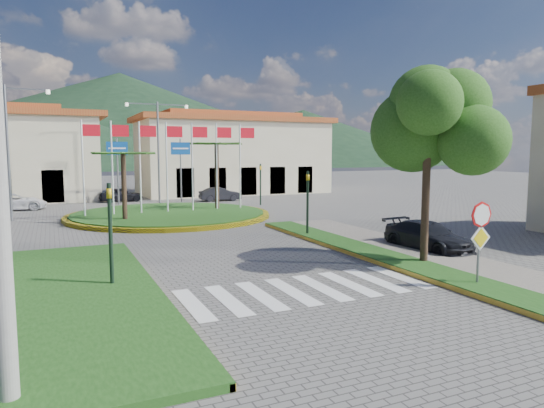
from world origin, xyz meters
name	(u,v)px	position (x,y,z in m)	size (l,w,h in m)	color
ground	(388,336)	(0.00, 0.00, 0.00)	(160.00, 160.00, 0.00)	#63605E
sidewalk_right	(503,281)	(6.00, 2.00, 0.07)	(4.00, 28.00, 0.15)	gray
verge_right	(474,285)	(4.80, 2.00, 0.09)	(1.60, 28.00, 0.18)	#194313
median_left	(66,295)	(-6.50, 6.00, 0.09)	(5.00, 14.00, 0.18)	#194313
crosswalk	(303,290)	(0.00, 4.00, 0.01)	(8.00, 3.00, 0.01)	silver
roundabout_island	(170,214)	(0.00, 22.00, 0.18)	(12.70, 12.70, 6.00)	yellow
stop_sign	(480,230)	(4.90, 1.96, 1.79)	(0.80, 0.11, 2.65)	slate
deciduous_tree	(428,122)	(5.50, 5.00, 5.18)	(3.60, 3.60, 6.80)	black
traffic_light_left	(110,225)	(-5.20, 6.50, 1.94)	(0.15, 0.18, 3.20)	black
traffic_light_right	(308,197)	(4.50, 12.00, 1.94)	(0.15, 0.18, 3.20)	black
traffic_light_far	(260,180)	(8.00, 26.00, 1.94)	(0.18, 0.15, 3.20)	black
direction_sign_west	(117,160)	(-2.00, 30.97, 3.53)	(1.60, 0.14, 5.20)	slate
direction_sign_east	(181,159)	(3.00, 30.97, 3.53)	(1.60, 0.14, 5.20)	slate
street_lamp_centre	(158,147)	(1.00, 30.00, 4.50)	(4.80, 0.16, 8.00)	slate
street_lamp_west	(8,145)	(-9.00, 24.00, 4.50)	(4.80, 0.16, 8.00)	slate
building_right	(232,154)	(10.00, 38.00, 3.90)	(19.08, 9.54, 8.05)	beige
hill_far_mid	(121,119)	(15.00, 160.00, 15.00)	(180.00, 180.00, 30.00)	black
hill_far_east	(303,137)	(70.00, 135.00, 9.00)	(120.00, 120.00, 18.00)	black
hill_near_back	(36,137)	(-10.00, 130.00, 8.00)	(110.00, 110.00, 16.00)	black
white_van	(13,202)	(-9.26, 30.00, 0.60)	(2.00, 4.34, 1.21)	white
car_dark_a	(121,195)	(-1.53, 33.22, 0.59)	(1.39, 3.46, 1.18)	black
car_dark_b	(220,194)	(6.16, 30.36, 0.57)	(1.21, 3.48, 1.15)	black
car_side_right	(428,236)	(7.50, 7.00, 0.61)	(1.70, 4.17, 1.21)	black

